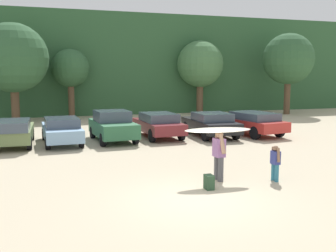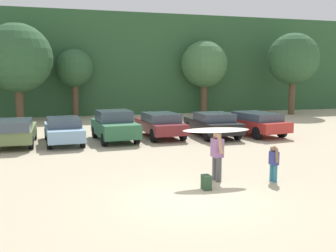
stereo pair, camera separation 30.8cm
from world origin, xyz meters
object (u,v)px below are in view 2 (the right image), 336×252
(parked_car_forest_green, at_px, (114,126))
(backpack_dropped, at_px, (206,182))
(person_adult, at_px, (217,153))
(surfboard_cream, at_px, (216,130))
(parked_car_black, at_px, (213,124))
(parked_car_maroon, at_px, (160,124))
(parked_car_red, at_px, (253,122))
(parked_car_olive_green, at_px, (13,131))
(parked_car_sky_blue, at_px, (64,130))
(person_child, at_px, (274,162))

(parked_car_forest_green, bearing_deg, backpack_dropped, -176.20)
(parked_car_forest_green, relative_size, person_adult, 2.46)
(surfboard_cream, bearing_deg, backpack_dropped, 58.67)
(parked_car_black, bearing_deg, parked_car_maroon, 80.76)
(parked_car_black, distance_m, parked_car_red, 2.50)
(parked_car_olive_green, distance_m, parked_car_red, 13.02)
(person_adult, relative_size, backpack_dropped, 3.71)
(backpack_dropped, bearing_deg, parked_car_forest_green, 97.77)
(parked_car_red, bearing_deg, parked_car_maroon, 73.84)
(parked_car_olive_green, xyz_separation_m, parked_car_sky_blue, (2.38, 0.02, -0.03))
(person_adult, height_order, backpack_dropped, person_adult)
(person_adult, bearing_deg, parked_car_black, -113.39)
(parked_car_olive_green, relative_size, backpack_dropped, 9.92)
(backpack_dropped, bearing_deg, surfboard_cream, 53.33)
(parked_car_forest_green, relative_size, person_child, 3.45)
(parked_car_black, height_order, parked_car_red, parked_car_black)
(parked_car_sky_blue, height_order, person_child, parked_car_sky_blue)
(parked_car_red, height_order, backpack_dropped, parked_car_red)
(parked_car_maroon, distance_m, person_adult, 9.19)
(parked_car_sky_blue, distance_m, person_adult, 9.87)
(parked_car_forest_green, height_order, surfboard_cream, surfboard_cream)
(parked_car_maroon, bearing_deg, parked_car_olive_green, 90.87)
(person_child, bearing_deg, parked_car_maroon, -84.66)
(parked_car_olive_green, distance_m, parked_car_forest_green, 4.99)
(person_adult, bearing_deg, backpack_dropped, 48.53)
(parked_car_black, distance_m, person_adult, 9.31)
(parked_car_red, distance_m, person_adult, 10.41)
(parked_car_sky_blue, bearing_deg, person_adult, -154.63)
(parked_car_forest_green, distance_m, person_child, 10.14)
(parked_car_olive_green, bearing_deg, parked_car_black, -89.47)
(parked_car_maroon, xyz_separation_m, surfboard_cream, (-0.57, -9.03, 0.92))
(parked_car_olive_green, height_order, parked_car_forest_green, parked_car_forest_green)
(backpack_dropped, bearing_deg, parked_car_olive_green, 123.45)
(parked_car_red, distance_m, backpack_dropped, 11.53)
(parked_car_red, bearing_deg, parked_car_sky_blue, 79.72)
(parked_car_maroon, xyz_separation_m, person_adult, (-0.58, -9.17, 0.19))
(parked_car_maroon, distance_m, backpack_dropped, 10.12)
(parked_car_black, bearing_deg, parked_car_forest_green, 89.71)
(parked_car_red, relative_size, person_child, 4.20)
(parked_car_sky_blue, distance_m, parked_car_forest_green, 2.61)
(parked_car_red, distance_m, surfboard_cream, 10.33)
(parked_car_forest_green, xyz_separation_m, person_adult, (2.03, -8.77, 0.12))
(parked_car_olive_green, height_order, surfboard_cream, surfboard_cream)
(parked_car_maroon, relative_size, person_adult, 2.61)
(person_child, height_order, backpack_dropped, person_child)
(person_adult, distance_m, person_child, 1.87)
(parked_car_olive_green, relative_size, person_adult, 2.68)
(parked_car_forest_green, bearing_deg, person_adult, -170.94)
(parked_car_red, xyz_separation_m, surfboard_cream, (-5.98, -8.37, 0.92))
(parked_car_forest_green, bearing_deg, parked_car_black, -95.47)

